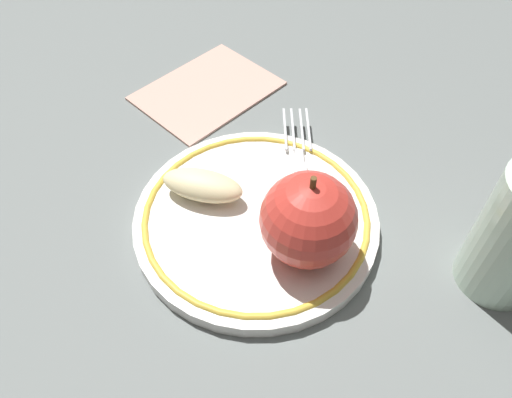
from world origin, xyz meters
TOP-DOWN VIEW (x-y plane):
  - ground_plane at (0.00, 0.00)m, footprint 2.00×2.00m
  - plate at (-0.01, 0.01)m, footprint 0.22×0.22m
  - apple_red_whole at (-0.06, 0.02)m, footprint 0.08×0.08m
  - apple_slice_front at (0.04, 0.01)m, footprint 0.08×0.05m
  - fork at (-0.02, -0.06)m, footprint 0.10×0.16m
  - napkin_folded at (0.13, -0.14)m, footprint 0.15×0.18m

SIDE VIEW (x-z plane):
  - ground_plane at x=0.00m, z-range 0.00..0.00m
  - napkin_folded at x=0.13m, z-range 0.00..0.01m
  - plate at x=-0.01m, z-range 0.00..0.02m
  - fork at x=-0.02m, z-range 0.02..0.02m
  - apple_slice_front at x=0.04m, z-range 0.02..0.04m
  - apple_red_whole at x=-0.06m, z-range 0.01..0.10m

